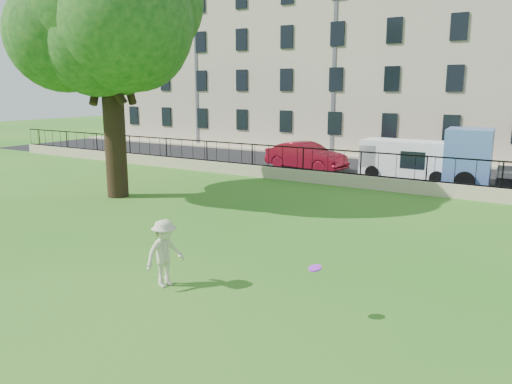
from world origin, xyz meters
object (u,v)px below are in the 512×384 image
Objects in this scene: man at (165,253)px; frisbee at (315,268)px; red_sedan at (306,156)px; tree at (107,14)px; white_van at (409,160)px.

man is 5.99× the size of frisbee.
red_sedan is (-4.78, 17.25, -0.02)m from man.
tree is at bearing 167.60° from red_sedan.
red_sedan is 1.01× the size of white_van.
white_van is at bearing 47.72° from tree.
white_van is (9.72, 10.69, -6.57)m from tree.
red_sedan is at bearing 70.03° from tree.
man is at bearing -37.14° from tree.
frisbee is 0.06× the size of white_van.
frisbee is 17.17m from white_van.
red_sedan is 5.84m from white_van.
tree reaches higher than white_van.
man is 0.34× the size of red_sedan.
tree is 41.41× the size of frisbee.
white_van is (1.06, 17.25, 0.18)m from man.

